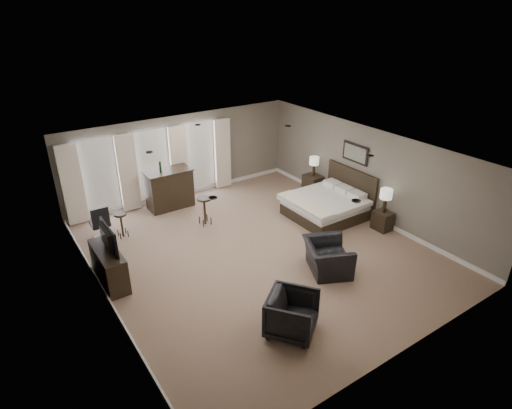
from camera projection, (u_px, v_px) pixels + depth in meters
room at (258, 205)px, 10.19m from camera, size 7.60×8.60×2.64m
window_bay at (154, 167)px, 12.80m from camera, size 5.25×0.20×2.30m
bed at (323, 197)px, 12.16m from camera, size 2.01×1.92×1.28m
nightstand_near at (382, 221)px, 11.69m from camera, size 0.40×0.49×0.53m
nightstand_far at (313, 185)px, 13.83m from camera, size 0.47×0.58×0.63m
lamp_near at (385, 201)px, 11.43m from camera, size 0.33×0.33×0.67m
lamp_far at (314, 166)px, 13.56m from camera, size 0.30×0.30×0.63m
wall_art at (355, 153)px, 12.24m from camera, size 0.04×0.96×0.56m
dresser at (109, 266)px, 9.43m from camera, size 0.46×1.41×0.82m
tv at (106, 248)px, 9.23m from camera, size 0.59×1.02×0.13m
armchair_near at (328, 252)px, 9.80m from camera, size 1.13×1.32×0.98m
armchair_far at (292, 313)px, 7.97m from camera, size 1.21×1.20×0.91m
bar_counter at (169, 189)px, 12.82m from camera, size 1.37×0.71×1.20m
bar_stool_left at (122, 225)px, 11.30m from camera, size 0.40×0.40×0.69m
bar_stool_right at (205, 211)px, 11.90m from camera, size 0.41×0.41×0.82m
desk_chair at (100, 223)px, 11.08m from camera, size 0.52×0.52×1.01m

